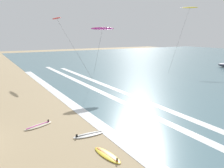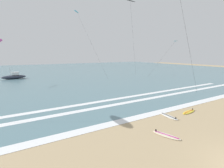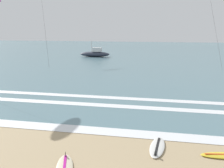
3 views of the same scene
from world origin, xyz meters
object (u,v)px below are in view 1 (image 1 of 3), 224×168
object	(u,v)px
surfboard_right_spare	(89,135)
surfboard_near_water	(38,126)
kite_magenta_low_near	(102,29)
kite_yellow_distant_high	(190,8)
kite_red_high_left	(57,19)
surfboard_left_pile	(107,155)

from	to	relation	value
surfboard_right_spare	surfboard_near_water	bearing A→B (deg)	-141.78
kite_magenta_low_near	kite_yellow_distant_high	distance (m)	25.50
kite_magenta_low_near	kite_yellow_distant_high	xyz separation A→B (m)	(-7.45, 23.96, 4.54)
kite_magenta_low_near	surfboard_right_spare	bearing A→B (deg)	-31.55
kite_yellow_distant_high	surfboard_right_spare	bearing A→B (deg)	-57.16
kite_magenta_low_near	kite_yellow_distant_high	size ratio (longest dim) A/B	0.69
surfboard_near_water	kite_red_high_left	size ratio (longest dim) A/B	0.22
surfboard_near_water	kite_magenta_low_near	world-z (taller)	kite_magenta_low_near
kite_magenta_low_near	surfboard_left_pile	bearing A→B (deg)	-27.56
surfboard_left_pile	surfboard_near_water	world-z (taller)	same
kite_red_high_left	kite_yellow_distant_high	world-z (taller)	kite_yellow_distant_high
surfboard_near_water	kite_magenta_low_near	bearing A→B (deg)	133.80
kite_magenta_low_near	kite_red_high_left	xyz separation A→B (m)	(-10.89, -2.42, 1.78)
surfboard_right_spare	kite_red_high_left	distance (m)	26.31
surfboard_left_pile	kite_magenta_low_near	bearing A→B (deg)	152.44
surfboard_right_spare	surfboard_left_pile	bearing A→B (deg)	-4.21
surfboard_left_pile	surfboard_right_spare	distance (m)	2.74
kite_magenta_low_near	kite_yellow_distant_high	bearing A→B (deg)	107.28
kite_red_high_left	kite_magenta_low_near	bearing A→B (deg)	12.54
surfboard_left_pile	kite_magenta_low_near	xyz separation A→B (m)	(-16.01, 8.35, 6.91)
surfboard_left_pile	kite_yellow_distant_high	bearing A→B (deg)	125.98
surfboard_near_water	kite_red_high_left	bearing A→B (deg)	158.77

